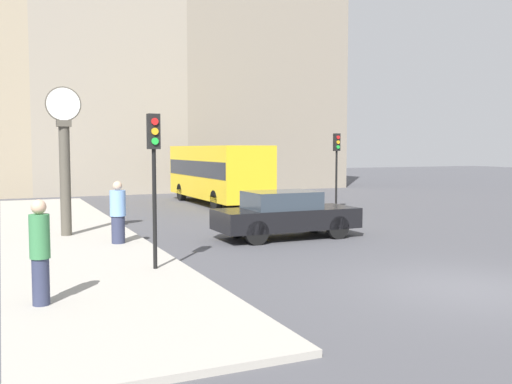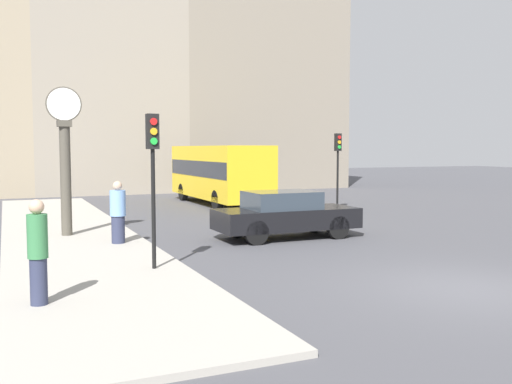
{
  "view_description": "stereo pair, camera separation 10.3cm",
  "coord_description": "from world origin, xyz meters",
  "views": [
    {
      "loc": [
        -8.32,
        -8.29,
        2.74
      ],
      "look_at": [
        -1.5,
        6.91,
        1.46
      ],
      "focal_mm": 40.0,
      "sensor_mm": 36.0,
      "label": 1
    },
    {
      "loc": [
        -8.22,
        -8.33,
        2.74
      ],
      "look_at": [
        -1.5,
        6.91,
        1.46
      ],
      "focal_mm": 40.0,
      "sensor_mm": 36.0,
      "label": 2
    }
  ],
  "objects": [
    {
      "name": "pedestrian_green_hoodie",
      "position": [
        -7.76,
        1.79,
        1.02
      ],
      "size": [
        0.33,
        0.33,
        1.79
      ],
      "color": "#2D334C",
      "rests_on": "sidewalk_corner"
    },
    {
      "name": "traffic_light_near",
      "position": [
        -5.28,
        3.87,
        2.54
      ],
      "size": [
        0.26,
        0.24,
        3.38
      ],
      "color": "black",
      "rests_on": "sidewalk_corner"
    },
    {
      "name": "sedan_car",
      "position": [
        -0.43,
        7.11,
        0.74
      ],
      "size": [
        4.36,
        1.74,
        1.44
      ],
      "color": "black",
      "rests_on": "ground_plane"
    },
    {
      "name": "traffic_light_far",
      "position": [
        5.07,
        12.95,
        2.44
      ],
      "size": [
        0.26,
        0.24,
        3.39
      ],
      "color": "black",
      "rests_on": "ground_plane"
    },
    {
      "name": "sidewalk_corner",
      "position": [
        -6.47,
        10.49,
        0.05
      ],
      "size": [
        3.84,
        24.98,
        0.11
      ],
      "primitive_type": "cube",
      "color": "#A39E93",
      "rests_on": "ground_plane"
    },
    {
      "name": "bus_distant",
      "position": [
        1.38,
        18.0,
        1.63
      ],
      "size": [
        2.35,
        8.55,
        2.87
      ],
      "color": "gold",
      "rests_on": "ground_plane"
    },
    {
      "name": "pedestrian_blue_stripe",
      "position": [
        -5.39,
        7.6,
        0.96
      ],
      "size": [
        0.43,
        0.43,
        1.73
      ],
      "color": "#2D334C",
      "rests_on": "sidewalk_corner"
    },
    {
      "name": "building_row",
      "position": [
        0.09,
        27.95,
        8.45
      ],
      "size": [
        27.53,
        5.0,
        19.7
      ],
      "color": "gray",
      "rests_on": "ground_plane"
    },
    {
      "name": "ground_plane",
      "position": [
        0.0,
        0.0,
        0.0
      ],
      "size": [
        120.0,
        120.0,
        0.0
      ],
      "primitive_type": "plane",
      "color": "#47474C"
    },
    {
      "name": "street_clock",
      "position": [
        -6.55,
        9.71,
        2.35
      ],
      "size": [
        1.04,
        0.41,
        4.47
      ],
      "color": "#4C473D",
      "rests_on": "sidewalk_corner"
    }
  ]
}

